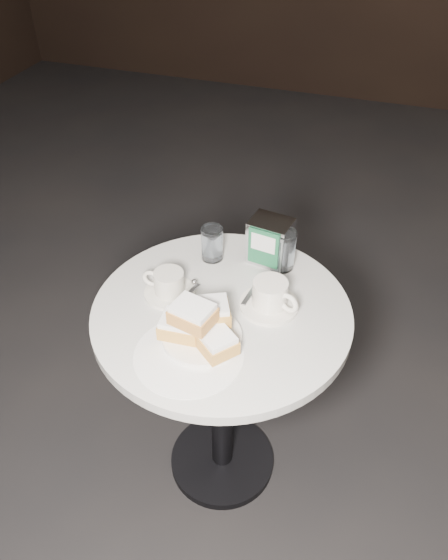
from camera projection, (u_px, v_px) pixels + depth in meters
ground at (222, 462)px, 1.94m from camera, size 7.00×7.00×0.00m
cafe_table at (222, 358)px, 1.59m from camera, size 0.70×0.70×0.74m
sugar_spill at (189, 355)px, 1.33m from camera, size 0.29×0.29×0.00m
beignet_plate at (200, 327)px, 1.34m from camera, size 0.25×0.25×0.13m
coffee_cup_left at (169, 285)px, 1.49m from camera, size 0.15×0.14×0.07m
coffee_cup_right at (270, 296)px, 1.45m from camera, size 0.21×0.21×0.08m
water_glass_left at (212, 244)px, 1.60m from camera, size 0.08×0.08×0.10m
water_glass_right at (282, 250)px, 1.57m from camera, size 0.10×0.10×0.12m
napkin_dispenser at (270, 241)px, 1.58m from camera, size 0.13×0.11×0.14m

